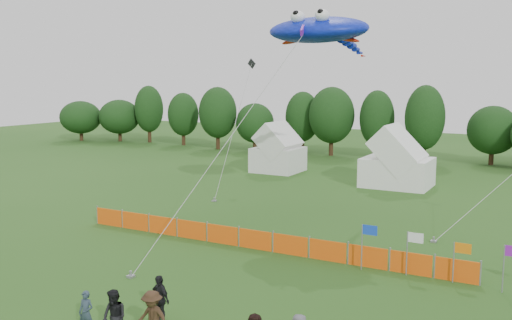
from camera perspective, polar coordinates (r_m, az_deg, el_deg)
The scene contains 12 objects.
treeline at distance 61.68m, azimuth 19.07°, elevation 3.44°, with size 104.57×8.78×8.36m.
tent_left at distance 53.99m, azimuth 2.23°, elevation 0.84°, with size 4.27×4.27×3.76m.
tent_right at distance 47.82m, azimuth 13.96°, elevation -0.29°, with size 5.44×4.35×3.84m.
barrier_fence at distance 29.72m, azimuth -0.10°, elevation -7.97°, with size 21.90×0.06×1.00m.
flag_row at distance 26.01m, azimuth 21.85°, elevation -8.84°, with size 10.73×0.64×2.27m.
spectator_a at distance 21.09m, azimuth -16.63°, elevation -14.43°, with size 0.56×0.37×1.53m, color #2A3946.
spectator_b at distance 20.03m, azimuth -13.99°, elevation -15.05°, with size 0.91×0.71×1.87m, color black.
spectator_c at distance 19.68m, azimuth -10.33°, elevation -15.32°, with size 1.22×0.70×1.89m, color #362315.
spectator_d at distance 21.41m, azimuth -9.62°, elevation -13.52°, with size 1.03×0.43×1.76m, color black.
stingray_kite at distance 35.46m, azimuth 6.59°, elevation 12.72°, with size 6.45×21.91×12.74m.
small_kite_white at distance 34.74m, azimuth 23.25°, elevation -2.25°, with size 4.80×5.21×4.71m.
small_kite_dark at distance 45.42m, azimuth -1.80°, elevation 4.70°, with size 2.46×9.16×10.47m.
Camera 1 is at (11.90, -15.72, 8.73)m, focal length 40.00 mm.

